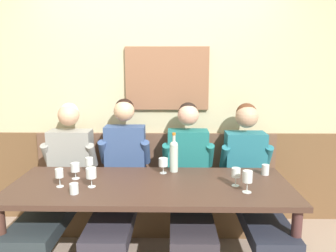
% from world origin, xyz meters
% --- Properties ---
extents(room_wall_back, '(6.80, 0.12, 2.80)m').
position_xyz_m(room_wall_back, '(0.00, 1.09, 1.40)').
color(room_wall_back, '#C3BB94').
rests_on(room_wall_back, ground).
extents(wood_wainscot_panel, '(6.80, 0.03, 0.93)m').
position_xyz_m(wood_wainscot_panel, '(0.00, 1.04, 0.47)').
color(wood_wainscot_panel, brown).
rests_on(wood_wainscot_panel, ground).
extents(wall_bench, '(2.46, 0.42, 0.94)m').
position_xyz_m(wall_bench, '(0.00, 0.83, 0.28)').
color(wall_bench, brown).
rests_on(wall_bench, ground).
extents(dining_table, '(2.16, 0.82, 0.73)m').
position_xyz_m(dining_table, '(0.00, 0.13, 0.65)').
color(dining_table, '#442D24').
rests_on(dining_table, ground).
extents(person_left_seat, '(0.51, 1.27, 1.27)m').
position_xyz_m(person_left_seat, '(-0.83, 0.45, 0.61)').
color(person_left_seat, '#292A42').
rests_on(person_left_seat, ground).
extents(person_center_left_seat, '(0.49, 1.27, 1.31)m').
position_xyz_m(person_center_left_seat, '(-0.29, 0.45, 0.63)').
color(person_center_left_seat, '#322B3B').
rests_on(person_center_left_seat, ground).
extents(person_right_seat, '(0.49, 1.27, 1.28)m').
position_xyz_m(person_right_seat, '(0.32, 0.46, 0.62)').
color(person_right_seat, '#292F3A').
rests_on(person_right_seat, ground).
extents(person_center_right_seat, '(0.48, 1.28, 1.27)m').
position_xyz_m(person_center_right_seat, '(0.87, 0.47, 0.63)').
color(person_center_right_seat, '#242A2F').
rests_on(person_center_right_seat, ground).
extents(wine_bottle_amber_mid, '(0.07, 0.07, 0.34)m').
position_xyz_m(wine_bottle_amber_mid, '(0.18, 0.43, 0.87)').
color(wine_bottle_amber_mid, silver).
rests_on(wine_bottle_amber_mid, dining_table).
extents(wine_glass_center_front, '(0.08, 0.08, 0.15)m').
position_xyz_m(wine_glass_center_front, '(-0.44, 0.06, 0.83)').
color(wine_glass_center_front, silver).
rests_on(wine_glass_center_front, dining_table).
extents(wine_glass_by_bottle, '(0.06, 0.06, 0.13)m').
position_xyz_m(wine_glass_by_bottle, '(-0.54, 0.38, 0.82)').
color(wine_glass_by_bottle, silver).
rests_on(wine_glass_by_bottle, dining_table).
extents(wine_glass_left_end, '(0.06, 0.06, 0.14)m').
position_xyz_m(wine_glass_left_end, '(-0.68, 0.06, 0.83)').
color(wine_glass_left_end, silver).
rests_on(wine_glass_left_end, dining_table).
extents(wine_glass_mid_right, '(0.08, 0.08, 0.13)m').
position_xyz_m(wine_glass_mid_right, '(0.09, 0.38, 0.82)').
color(wine_glass_mid_right, silver).
rests_on(wine_glass_mid_right, dining_table).
extents(wine_glass_mid_left, '(0.07, 0.07, 0.13)m').
position_xyz_m(wine_glass_mid_left, '(-0.61, 0.23, 0.81)').
color(wine_glass_mid_left, silver).
rests_on(wine_glass_mid_left, dining_table).
extents(wine_glass_right_end, '(0.07, 0.07, 0.16)m').
position_xyz_m(wine_glass_right_end, '(0.71, -0.03, 0.84)').
color(wine_glass_right_end, silver).
rests_on(wine_glass_right_end, dining_table).
extents(wine_glass_near_bucket, '(0.07, 0.07, 0.14)m').
position_xyz_m(wine_glass_near_bucket, '(0.65, 0.09, 0.83)').
color(wine_glass_near_bucket, silver).
rests_on(wine_glass_near_bucket, dining_table).
extents(water_tumbler_center, '(0.06, 0.06, 0.09)m').
position_xyz_m(water_tumbler_center, '(0.94, 0.35, 0.77)').
color(water_tumbler_center, silver).
rests_on(water_tumbler_center, dining_table).
extents(water_tumbler_left, '(0.06, 0.06, 0.08)m').
position_xyz_m(water_tumbler_left, '(-0.53, -0.08, 0.76)').
color(water_tumbler_left, silver).
rests_on(water_tumbler_left, dining_table).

